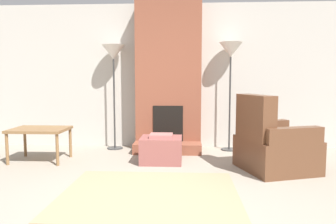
% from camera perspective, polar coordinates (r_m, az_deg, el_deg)
% --- Properties ---
extents(ground_plane, '(24.00, 24.00, 0.00)m').
position_cam_1_polar(ground_plane, '(3.19, -2.85, -17.30)').
color(ground_plane, gray).
extents(wall_back, '(7.59, 0.06, 2.60)m').
position_cam_1_polar(wall_back, '(6.04, 0.21, 6.24)').
color(wall_back, '#BCB7AD').
rests_on(wall_back, ground_plane).
extents(fireplace, '(1.14, 0.74, 2.60)m').
position_cam_1_polar(fireplace, '(5.80, 0.09, 5.46)').
color(fireplace, brown).
rests_on(fireplace, ground_plane).
extents(ottoman, '(0.61, 0.51, 0.43)m').
position_cam_1_polar(ottoman, '(4.93, -1.19, -6.51)').
color(ottoman, '#8C4C47').
rests_on(ottoman, ground_plane).
extents(armchair, '(1.10, 1.11, 1.04)m').
position_cam_1_polar(armchair, '(4.69, 17.55, -5.97)').
color(armchair, brown).
rests_on(armchair, ground_plane).
extents(side_table, '(0.83, 0.61, 0.50)m').
position_cam_1_polar(side_table, '(5.36, -21.44, -3.26)').
color(side_table, brown).
rests_on(side_table, ground_plane).
extents(floor_lamp_left, '(0.39, 0.39, 1.84)m').
position_cam_1_polar(floor_lamp_left, '(5.90, -9.47, 9.39)').
color(floor_lamp_left, '#333333').
rests_on(floor_lamp_left, ground_plane).
extents(floor_lamp_right, '(0.39, 0.39, 1.88)m').
position_cam_1_polar(floor_lamp_right, '(5.81, 10.87, 9.72)').
color(floor_lamp_right, '#333333').
rests_on(floor_lamp_right, ground_plane).
extents(area_rug, '(1.92, 1.61, 0.01)m').
position_cam_1_polar(area_rug, '(3.68, -3.20, -13.99)').
color(area_rug, '#9E8966').
rests_on(area_rug, ground_plane).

